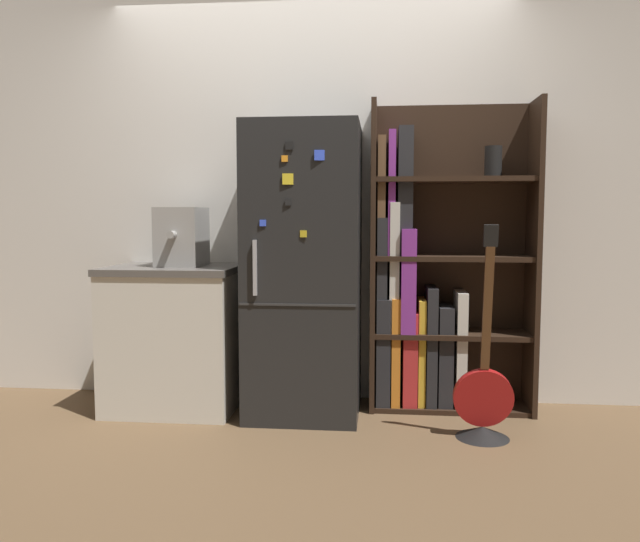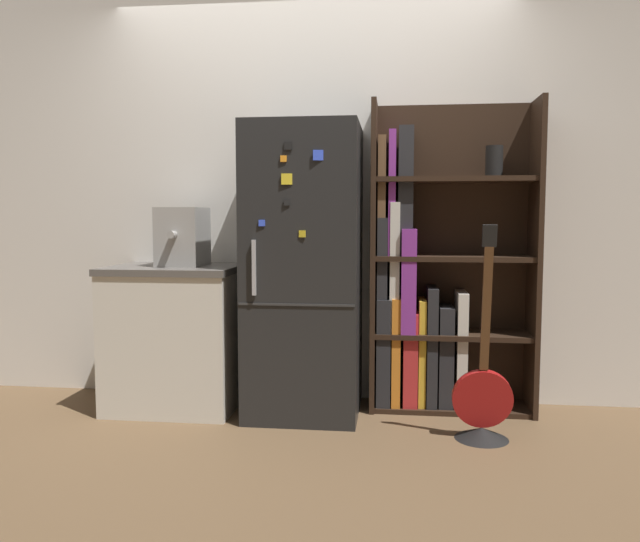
{
  "view_description": "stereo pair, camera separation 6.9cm",
  "coord_description": "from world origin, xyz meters",
  "px_view_note": "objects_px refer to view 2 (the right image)",
  "views": [
    {
      "loc": [
        0.46,
        -3.49,
        1.17
      ],
      "look_at": [
        0.09,
        0.15,
        0.85
      ],
      "focal_mm": 35.0,
      "sensor_mm": 36.0,
      "label": 1
    },
    {
      "loc": [
        0.53,
        -3.48,
        1.17
      ],
      "look_at": [
        0.09,
        0.15,
        0.85
      ],
      "focal_mm": 35.0,
      "sensor_mm": 36.0,
      "label": 2
    }
  ],
  "objects_px": {
    "refrigerator": "(304,271)",
    "guitar": "(482,408)",
    "bookshelf": "(429,285)",
    "espresso_machine": "(183,237)"
  },
  "relations": [
    {
      "from": "bookshelf",
      "to": "guitar",
      "type": "xyz_separation_m",
      "value": [
        0.25,
        -0.53,
        -0.59
      ]
    },
    {
      "from": "refrigerator",
      "to": "bookshelf",
      "type": "bearing_deg",
      "value": 14.01
    },
    {
      "from": "bookshelf",
      "to": "guitar",
      "type": "relative_size",
      "value": 1.63
    },
    {
      "from": "espresso_machine",
      "to": "bookshelf",
      "type": "bearing_deg",
      "value": 5.84
    },
    {
      "from": "espresso_machine",
      "to": "guitar",
      "type": "relative_size",
      "value": 0.33
    },
    {
      "from": "refrigerator",
      "to": "bookshelf",
      "type": "xyz_separation_m",
      "value": [
        0.73,
        0.18,
        -0.09
      ]
    },
    {
      "from": "refrigerator",
      "to": "bookshelf",
      "type": "height_order",
      "value": "bookshelf"
    },
    {
      "from": "refrigerator",
      "to": "guitar",
      "type": "bearing_deg",
      "value": -19.53
    },
    {
      "from": "refrigerator",
      "to": "espresso_machine",
      "type": "height_order",
      "value": "refrigerator"
    },
    {
      "from": "bookshelf",
      "to": "espresso_machine",
      "type": "xyz_separation_m",
      "value": [
        -1.48,
        -0.15,
        0.29
      ]
    }
  ]
}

